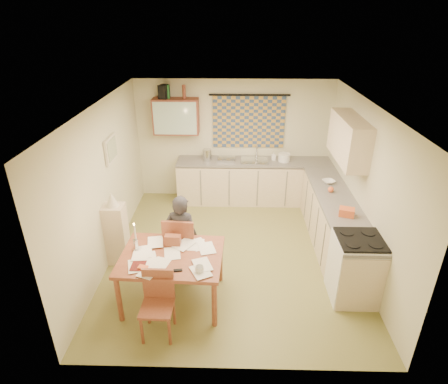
{
  "coord_description": "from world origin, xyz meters",
  "views": [
    {
      "loc": [
        -0.02,
        -5.22,
        3.71
      ],
      "look_at": [
        -0.15,
        0.2,
        1.06
      ],
      "focal_mm": 30.0,
      "sensor_mm": 36.0,
      "label": 1
    }
  ],
  "objects_px": {
    "stove": "(355,268)",
    "person": "(182,237)",
    "counter_right": "(335,227)",
    "dining_table": "(173,277)",
    "counter_back": "(257,182)",
    "chair_far": "(182,255)",
    "shelf_stand": "(117,234)"
  },
  "relations": [
    {
      "from": "counter_right",
      "to": "chair_far",
      "type": "relative_size",
      "value": 2.89
    },
    {
      "from": "counter_back",
      "to": "person",
      "type": "relative_size",
      "value": 2.44
    },
    {
      "from": "counter_back",
      "to": "counter_right",
      "type": "xyz_separation_m",
      "value": [
        1.21,
        -1.79,
        -0.0
      ]
    },
    {
      "from": "chair_far",
      "to": "shelf_stand",
      "type": "height_order",
      "value": "chair_far"
    },
    {
      "from": "dining_table",
      "to": "person",
      "type": "relative_size",
      "value": 1.04
    },
    {
      "from": "stove",
      "to": "shelf_stand",
      "type": "relative_size",
      "value": 0.96
    },
    {
      "from": "counter_back",
      "to": "chair_far",
      "type": "bearing_deg",
      "value": -117.3
    },
    {
      "from": "dining_table",
      "to": "chair_far",
      "type": "relative_size",
      "value": 1.37
    },
    {
      "from": "dining_table",
      "to": "stove",
      "type": "bearing_deg",
      "value": 5.59
    },
    {
      "from": "dining_table",
      "to": "shelf_stand",
      "type": "bearing_deg",
      "value": 142.02
    },
    {
      "from": "stove",
      "to": "person",
      "type": "height_order",
      "value": "person"
    },
    {
      "from": "counter_right",
      "to": "dining_table",
      "type": "relative_size",
      "value": 2.1
    },
    {
      "from": "stove",
      "to": "chair_far",
      "type": "distance_m",
      "value": 2.53
    },
    {
      "from": "counter_back",
      "to": "chair_far",
      "type": "height_order",
      "value": "chair_far"
    },
    {
      "from": "stove",
      "to": "person",
      "type": "relative_size",
      "value": 0.72
    },
    {
      "from": "counter_back",
      "to": "shelf_stand",
      "type": "xyz_separation_m",
      "value": [
        -2.33,
        -2.19,
        0.06
      ]
    },
    {
      "from": "counter_right",
      "to": "person",
      "type": "height_order",
      "value": "person"
    },
    {
      "from": "stove",
      "to": "dining_table",
      "type": "bearing_deg",
      "value": -177.14
    },
    {
      "from": "dining_table",
      "to": "person",
      "type": "height_order",
      "value": "person"
    },
    {
      "from": "counter_back",
      "to": "stove",
      "type": "relative_size",
      "value": 3.4
    },
    {
      "from": "chair_far",
      "to": "shelf_stand",
      "type": "xyz_separation_m",
      "value": [
        -1.06,
        0.27,
        0.19
      ]
    },
    {
      "from": "counter_back",
      "to": "person",
      "type": "bearing_deg",
      "value": -116.65
    },
    {
      "from": "dining_table",
      "to": "chair_far",
      "type": "bearing_deg",
      "value": 88.14
    },
    {
      "from": "dining_table",
      "to": "chair_far",
      "type": "distance_m",
      "value": 0.61
    },
    {
      "from": "person",
      "to": "shelf_stand",
      "type": "distance_m",
      "value": 1.14
    },
    {
      "from": "counter_right",
      "to": "chair_far",
      "type": "bearing_deg",
      "value": -164.82
    },
    {
      "from": "counter_right",
      "to": "person",
      "type": "distance_m",
      "value": 2.57
    },
    {
      "from": "counter_right",
      "to": "shelf_stand",
      "type": "distance_m",
      "value": 3.56
    },
    {
      "from": "counter_back",
      "to": "counter_right",
      "type": "height_order",
      "value": "same"
    },
    {
      "from": "dining_table",
      "to": "counter_right",
      "type": "bearing_deg",
      "value": 29.51
    },
    {
      "from": "counter_right",
      "to": "chair_far",
      "type": "height_order",
      "value": "chair_far"
    },
    {
      "from": "counter_back",
      "to": "counter_right",
      "type": "distance_m",
      "value": 2.16
    }
  ]
}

